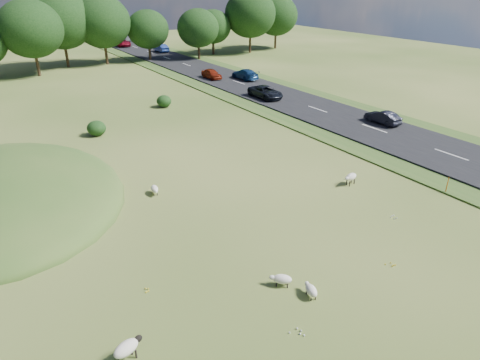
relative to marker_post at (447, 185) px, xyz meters
The scene contains 17 objects.
ground 27.37m from the marker_post, 120.21° to the left, with size 160.00×160.00×0.00m, color #34531A.
road 34.22m from the marker_post, 79.50° to the left, with size 8.00×150.00×0.25m, color black.
treeline 61.20m from the marker_post, 104.09° to the left, with size 96.28×14.66×11.70m.
shrubs 35.12m from the marker_post, 124.23° to the left, with size 25.14×8.12×1.55m.
marker_post is the anchor object (origin of this frame).
sheep_0 23.11m from the marker_post, behind, with size 1.34×0.85×0.93m.
sheep_1 19.81m from the marker_post, 147.39° to the left, with size 0.63×1.10×0.62m.
sheep_2 6.35m from the marker_post, 134.86° to the left, with size 1.24×0.68×0.87m.
sheep_3 15.03m from the marker_post, 168.92° to the right, with size 0.66×1.06×0.59m.
sheep_4 15.48m from the marker_post, behind, with size 1.03×0.98×0.63m.
car_0 27.13m from the marker_post, 80.81° to the left, with size 2.29×4.97×1.38m, color black.
car_1 87.04m from the marker_post, 84.64° to the left, with size 1.87×4.61×1.34m, color #B4B7BD.
car_2 40.08m from the marker_post, 83.79° to the left, with size 1.58×3.93×1.34m, color maroon.
car_3 14.78m from the marker_post, 56.62° to the left, with size 1.31×3.76×1.24m, color black.
car_4 66.86m from the marker_post, 83.01° to the left, with size 1.56×4.48×1.48m, color navy.
car_5 37.78m from the marker_post, 77.57° to the left, with size 1.98×4.87×1.41m, color navy.
car_6 78.27m from the marker_post, 86.83° to the left, with size 2.55×5.52×1.54m, color maroon.
Camera 1 is at (-12.16, -17.76, 13.27)m, focal length 32.00 mm.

